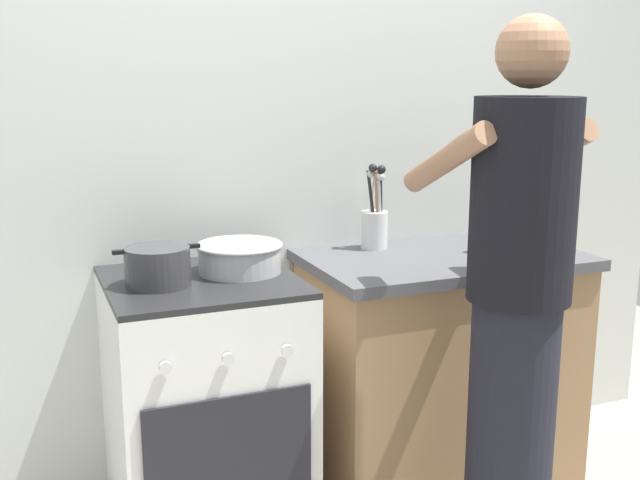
{
  "coord_description": "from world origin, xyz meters",
  "views": [
    {
      "loc": [
        -0.88,
        -2.16,
        1.54
      ],
      "look_at": [
        0.05,
        0.12,
        1.0
      ],
      "focal_mm": 42.59,
      "sensor_mm": 36.0,
      "label": 1
    }
  ],
  "objects": [
    {
      "name": "back_wall",
      "position": [
        0.2,
        0.5,
        1.25
      ],
      "size": [
        3.2,
        0.1,
        2.5
      ],
      "color": "silver",
      "rests_on": "ground"
    },
    {
      "name": "countertop",
      "position": [
        0.55,
        0.15,
        0.45
      ],
      "size": [
        1.0,
        0.6,
        0.9
      ],
      "color": "#99724C",
      "rests_on": "ground"
    },
    {
      "name": "stove_range",
      "position": [
        -0.35,
        0.15,
        0.45
      ],
      "size": [
        0.6,
        0.62,
        0.9
      ],
      "color": "white",
      "rests_on": "ground"
    },
    {
      "name": "pot",
      "position": [
        -0.49,
        0.12,
        0.96
      ],
      "size": [
        0.27,
        0.2,
        0.12
      ],
      "color": "#38383D",
      "rests_on": "stove_range"
    },
    {
      "name": "mixing_bowl",
      "position": [
        -0.21,
        0.18,
        0.95
      ],
      "size": [
        0.29,
        0.29,
        0.1
      ],
      "color": "#B7B7BC",
      "rests_on": "stove_range"
    },
    {
      "name": "utensil_crock",
      "position": [
        0.36,
        0.34,
        1.0
      ],
      "size": [
        0.1,
        0.1,
        0.32
      ],
      "color": "silver",
      "rests_on": "countertop"
    },
    {
      "name": "oil_bottle",
      "position": [
        0.74,
        0.11,
        1.0
      ],
      "size": [
        0.06,
        0.06,
        0.24
      ],
      "color": "gold",
      "rests_on": "countertop"
    },
    {
      "name": "person",
      "position": [
        0.45,
        -0.42,
        0.86
      ],
      "size": [
        0.41,
        0.5,
        1.7
      ],
      "color": "black",
      "rests_on": "ground"
    }
  ]
}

